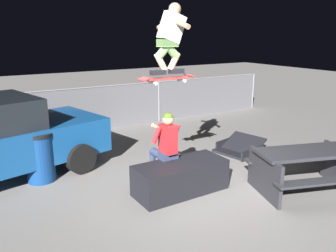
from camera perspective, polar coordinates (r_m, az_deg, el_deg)
ground_plane at (r=6.16m, az=4.51°, el=-11.03°), size 40.00×40.00×0.00m
ledge_box_main at (r=6.10m, az=2.07°, el=-8.45°), size 1.64×0.71×0.54m
person_sitting_on_ledge at (r=6.20m, az=-0.55°, el=-3.03°), size 0.59×0.75×1.38m
skateboard at (r=5.77m, az=-0.09°, el=7.80°), size 1.02×0.22×0.13m
skater_airborne at (r=5.75m, az=0.40°, el=14.65°), size 0.62×0.89×1.12m
kicker_ramp at (r=8.29m, az=11.65°, el=-3.74°), size 1.10×1.08×0.44m
picnic_table_back at (r=6.51m, az=21.67°, el=-5.85°), size 2.04×1.81×0.75m
trash_bin at (r=6.90m, az=-20.31°, el=-4.77°), size 0.55×0.55×0.94m
fence_back at (r=10.01m, az=-11.50°, el=3.11°), size 12.05×0.05×1.26m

